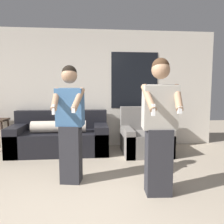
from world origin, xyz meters
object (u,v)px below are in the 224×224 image
object	(u,v)px
armchair	(145,138)
person_left	(70,123)
person_right	(159,126)
couch	(60,137)

from	to	relation	value
armchair	person_left	distance (m)	2.05
person_left	person_right	size ratio (longest dim) A/B	0.97
armchair	person_left	size ratio (longest dim) A/B	0.57
couch	person_left	xyz separation A→B (m)	(0.37, -1.56, 0.55)
person_left	person_right	world-z (taller)	person_right
couch	person_left	bearing A→B (deg)	-76.64
couch	person_left	distance (m)	1.69
couch	person_right	distance (m)	2.60
couch	armchair	size ratio (longest dim) A/B	2.10
armchair	person_right	distance (m)	1.95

